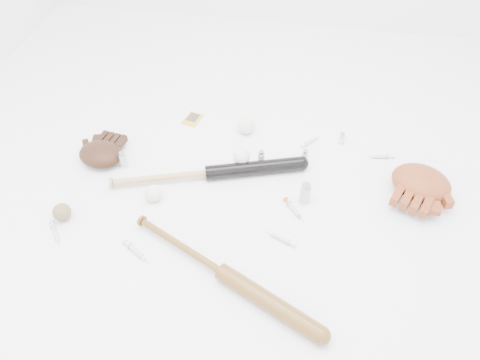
% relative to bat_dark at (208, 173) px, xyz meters
% --- Properties ---
extents(bat_dark, '(0.83, 0.33, 0.06)m').
position_rel_bat_dark_xyz_m(bat_dark, '(0.00, 0.00, 0.00)').
color(bat_dark, black).
rests_on(bat_dark, ground).
extents(bat_wood, '(0.77, 0.42, 0.06)m').
position_rel_bat_dark_xyz_m(bat_wood, '(0.16, -0.47, -0.00)').
color(bat_wood, brown).
rests_on(bat_wood, ground).
extents(glove_dark, '(0.26, 0.26, 0.08)m').
position_rel_bat_dark_xyz_m(glove_dark, '(-0.48, 0.02, 0.01)').
color(glove_dark, black).
rests_on(glove_dark, ground).
extents(glove_tan, '(0.37, 0.37, 0.10)m').
position_rel_bat_dark_xyz_m(glove_tan, '(0.87, 0.08, 0.02)').
color(glove_tan, maroon).
rests_on(glove_tan, ground).
extents(trading_card, '(0.09, 0.11, 0.01)m').
position_rel_bat_dark_xyz_m(trading_card, '(-0.16, 0.37, -0.03)').
color(trading_card, gold).
rests_on(trading_card, ground).
extents(pedestal, '(0.09, 0.09, 0.04)m').
position_rel_bat_dark_xyz_m(pedestal, '(0.13, 0.08, -0.01)').
color(pedestal, white).
rests_on(pedestal, ground).
extents(baseball_on_pedestal, '(0.07, 0.07, 0.07)m').
position_rel_bat_dark_xyz_m(baseball_on_pedestal, '(0.13, 0.08, 0.04)').
color(baseball_on_pedestal, white).
rests_on(baseball_on_pedestal, pedestal).
extents(baseball_left, '(0.07, 0.07, 0.07)m').
position_rel_bat_dark_xyz_m(baseball_left, '(-0.53, 0.02, 0.00)').
color(baseball_left, white).
rests_on(baseball_left, ground).
extents(baseball_upper, '(0.08, 0.08, 0.08)m').
position_rel_bat_dark_xyz_m(baseball_upper, '(0.11, 0.33, 0.01)').
color(baseball_upper, white).
rests_on(baseball_upper, ground).
extents(baseball_mid, '(0.07, 0.07, 0.07)m').
position_rel_bat_dark_xyz_m(baseball_mid, '(-0.19, -0.15, 0.00)').
color(baseball_mid, white).
rests_on(baseball_mid, ground).
extents(baseball_aged, '(0.07, 0.07, 0.07)m').
position_rel_bat_dark_xyz_m(baseball_aged, '(-0.51, -0.31, 0.00)').
color(baseball_aged, brown).
rests_on(baseball_aged, ground).
extents(syringe_0, '(0.15, 0.11, 0.02)m').
position_rel_bat_dark_xyz_m(syringe_0, '(-0.17, -0.42, -0.02)').
color(syringe_0, '#ADBCC6').
rests_on(syringe_0, ground).
extents(syringe_1, '(0.15, 0.08, 0.02)m').
position_rel_bat_dark_xyz_m(syringe_1, '(0.34, -0.27, -0.02)').
color(syringe_1, '#ADBCC6').
rests_on(syringe_1, ground).
extents(syringe_2, '(0.11, 0.12, 0.02)m').
position_rel_bat_dark_xyz_m(syringe_2, '(0.41, 0.31, -0.02)').
color(syringe_2, '#ADBCC6').
rests_on(syringe_2, ground).
extents(syringe_3, '(0.11, 0.14, 0.02)m').
position_rel_bat_dark_xyz_m(syringe_3, '(0.37, -0.12, -0.02)').
color(syringe_3, '#ADBCC6').
rests_on(syringe_3, ground).
extents(syringe_4, '(0.14, 0.05, 0.02)m').
position_rel_bat_dark_xyz_m(syringe_4, '(0.72, 0.26, -0.02)').
color(syringe_4, '#ADBCC6').
rests_on(syringe_4, ground).
extents(syringe_5, '(0.11, 0.13, 0.02)m').
position_rel_bat_dark_xyz_m(syringe_5, '(-0.50, -0.39, -0.02)').
color(syringe_5, '#ADBCC6').
rests_on(syringe_5, ground).
extents(vial_0, '(0.03, 0.03, 0.07)m').
position_rel_bat_dark_xyz_m(vial_0, '(0.39, 0.17, 0.00)').
color(vial_0, '#B2BBC3').
rests_on(vial_0, ground).
extents(vial_1, '(0.02, 0.02, 0.06)m').
position_rel_bat_dark_xyz_m(vial_1, '(0.55, 0.33, -0.00)').
color(vial_1, '#B2BBC3').
rests_on(vial_1, ground).
extents(vial_2, '(0.03, 0.03, 0.07)m').
position_rel_bat_dark_xyz_m(vial_2, '(0.21, 0.13, 0.01)').
color(vial_2, '#B2BBC3').
rests_on(vial_2, ground).
extents(vial_3, '(0.04, 0.04, 0.10)m').
position_rel_bat_dark_xyz_m(vial_3, '(0.41, -0.06, 0.02)').
color(vial_3, '#B2BBC3').
rests_on(vial_3, ground).
extents(vial_4, '(0.03, 0.03, 0.08)m').
position_rel_bat_dark_xyz_m(vial_4, '(-0.37, 0.01, 0.01)').
color(vial_4, '#B2BBC3').
rests_on(vial_4, ground).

